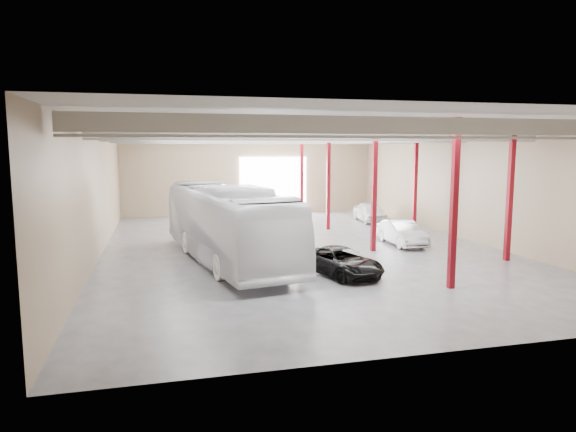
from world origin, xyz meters
name	(u,v)px	position (x,y,z in m)	size (l,w,h in m)	color
depot_shell	(299,162)	(0.13, 0.48, 4.98)	(22.12, 32.12, 7.06)	#4D4D52
coach_bus	(226,223)	(-4.54, -2.52, 1.95)	(3.27, 13.99, 3.90)	white
black_sedan	(340,261)	(0.08, -6.80, 0.64)	(2.11, 4.57, 1.27)	black
car_row_a	(271,240)	(-2.00, -1.60, 0.78)	(1.85, 4.60, 1.57)	silver
car_row_b	(269,225)	(-0.85, 4.50, 0.68)	(1.44, 4.12, 1.36)	#BCBBC1
car_row_c	(269,214)	(0.32, 9.70, 0.76)	(2.12, 5.22, 1.52)	slate
car_right_near	(402,233)	(6.22, -0.74, 0.73)	(1.55, 4.43, 1.46)	silver
car_right_far	(370,212)	(8.30, 8.97, 0.75)	(1.76, 4.38, 1.49)	white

